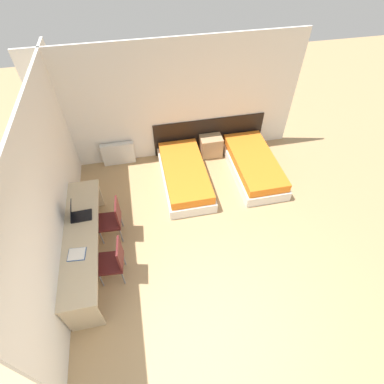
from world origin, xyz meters
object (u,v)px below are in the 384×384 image
Objects in this scene: bed_near_window at (185,175)px; laptop at (78,214)px; nightstand at (211,146)px; chair_near_notebook at (114,260)px; chair_near_laptop at (113,219)px; bed_near_door at (254,165)px.

laptop is at bearing -150.31° from bed_near_window.
chair_near_notebook is (-2.33, -2.80, 0.23)m from nightstand.
chair_near_laptop reaches higher than bed_near_window.
chair_near_notebook reaches higher than bed_near_window.
nightstand is at bearing 134.16° from bed_near_door.
bed_near_door is 3.71m from chair_near_notebook.
nightstand is 3.65m from chair_near_notebook.
laptop reaches higher than nightstand.
bed_near_door is 2.25× the size of chair_near_laptop.
chair_near_notebook reaches higher than nightstand.
laptop is at bearing -171.55° from chair_near_laptop.
bed_near_window is 2.25× the size of chair_near_notebook.
bed_near_window is 1.92m from chair_near_laptop.
bed_near_door is 5.68× the size of laptop.
bed_near_door is (1.59, 0.00, 0.00)m from bed_near_window.
chair_near_laptop is 1.00× the size of chair_near_notebook.
bed_near_door is at bearing -45.84° from nightstand.
bed_near_window is 3.90× the size of nightstand.
chair_near_notebook is 1.01m from laptop.
chair_near_laptop is 2.52× the size of laptop.
bed_near_window is 2.25× the size of chair_near_laptop.
bed_near_door is 2.25× the size of chair_near_notebook.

